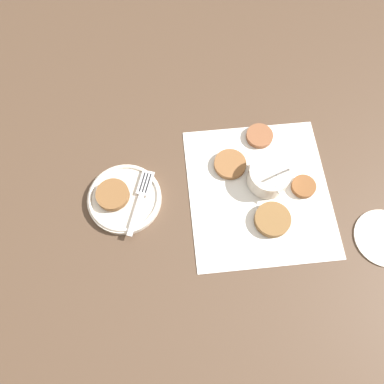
{
  "coord_description": "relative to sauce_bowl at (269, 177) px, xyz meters",
  "views": [
    {
      "loc": [
        0.27,
        -0.23,
        0.81
      ],
      "look_at": [
        -0.04,
        -0.13,
        0.02
      ],
      "focal_mm": 35.0,
      "sensor_mm": 36.0,
      "label": 1
    }
  ],
  "objects": [
    {
      "name": "fritter_2",
      "position": [
        -0.07,
        -0.07,
        -0.02
      ],
      "size": [
        0.08,
        0.08,
        0.01
      ],
      "color": "brown",
      "rests_on": "napkin"
    },
    {
      "name": "serving_plate",
      "position": [
        -0.06,
        -0.33,
        -0.02
      ],
      "size": [
        0.17,
        0.17,
        0.02
      ],
      "color": "silver",
      "rests_on": "ground_plane"
    },
    {
      "name": "fritter_3",
      "position": [
        0.04,
        0.07,
        -0.02
      ],
      "size": [
        0.06,
        0.06,
        0.01
      ],
      "color": "brown",
      "rests_on": "napkin"
    },
    {
      "name": "fork",
      "position": [
        -0.05,
        -0.29,
        -0.0
      ],
      "size": [
        0.15,
        0.1,
        0.0
      ],
      "color": "silver",
      "rests_on": "serving_plate"
    },
    {
      "name": "fritter_0",
      "position": [
        0.1,
        -0.03,
        -0.01
      ],
      "size": [
        0.08,
        0.08,
        0.02
      ],
      "color": "brown",
      "rests_on": "napkin"
    },
    {
      "name": "sauce_bowl",
      "position": [
        0.0,
        0.0,
        0.0
      ],
      "size": [
        0.1,
        0.1,
        0.1
      ],
      "color": "silver",
      "rests_on": "napkin"
    },
    {
      "name": "fritter_1",
      "position": [
        -0.12,
        0.03,
        -0.02
      ],
      "size": [
        0.07,
        0.07,
        0.01
      ],
      "color": "brown",
      "rests_on": "napkin"
    },
    {
      "name": "ground_plane",
      "position": [
        0.02,
        -0.05,
        -0.03
      ],
      "size": [
        4.0,
        4.0,
        0.0
      ],
      "primitive_type": "plane",
      "color": "#4C3828"
    },
    {
      "name": "fritter_on_plate",
      "position": [
        -0.06,
        -0.35,
        0.0
      ],
      "size": [
        0.08,
        0.08,
        0.02
      ],
      "color": "brown",
      "rests_on": "serving_plate"
    },
    {
      "name": "extra_saucer",
      "position": [
        0.21,
        0.2,
        -0.02
      ],
      "size": [
        0.13,
        0.13,
        0.01
      ],
      "color": "silver",
      "rests_on": "ground_plane"
    },
    {
      "name": "napkin",
      "position": [
        0.02,
        -0.03,
        -0.02
      ],
      "size": [
        0.41,
        0.39,
        0.0
      ],
      "color": "silver",
      "rests_on": "ground_plane"
    }
  ]
}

